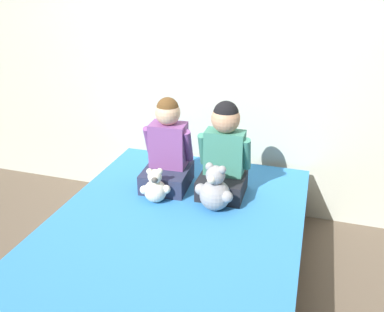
{
  "coord_description": "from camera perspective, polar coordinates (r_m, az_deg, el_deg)",
  "views": [
    {
      "loc": [
        0.72,
        -1.94,
        1.81
      ],
      "look_at": [
        0.0,
        0.38,
        0.72
      ],
      "focal_mm": 38.0,
      "sensor_mm": 36.0,
      "label": 1
    }
  ],
  "objects": [
    {
      "name": "ground_plane",
      "position": [
        2.75,
        -2.44,
        -17.02
      ],
      "size": [
        14.0,
        14.0,
        0.0
      ],
      "primitive_type": "plane",
      "color": "brown"
    },
    {
      "name": "teddy_bear_held_by_left_child",
      "position": [
        2.66,
        -5.18,
        -4.46
      ],
      "size": [
        0.19,
        0.15,
        0.24
      ],
      "rotation": [
        0.0,
        0.0,
        0.35
      ],
      "color": "silver",
      "rests_on": "bed"
    },
    {
      "name": "bed",
      "position": [
        2.61,
        -2.52,
        -13.42
      ],
      "size": [
        1.52,
        1.96,
        0.44
      ],
      "color": "#473828",
      "rests_on": "ground_plane"
    },
    {
      "name": "child_on_right",
      "position": [
        2.68,
        4.5,
        0.32
      ],
      "size": [
        0.35,
        0.31,
        0.64
      ],
      "rotation": [
        0.0,
        0.0,
        0.01
      ],
      "color": "black",
      "rests_on": "bed"
    },
    {
      "name": "wall_behind_bed",
      "position": [
        3.14,
        3.82,
        13.87
      ],
      "size": [
        8.0,
        0.06,
        2.5
      ],
      "color": "beige",
      "rests_on": "ground_plane"
    },
    {
      "name": "teddy_bear_held_by_right_child",
      "position": [
        2.55,
        3.24,
        -4.87
      ],
      "size": [
        0.26,
        0.2,
        0.31
      ],
      "rotation": [
        0.0,
        0.0,
        -0.25
      ],
      "color": "#939399",
      "rests_on": "bed"
    },
    {
      "name": "child_on_left",
      "position": [
        2.8,
        -3.43,
        0.74
      ],
      "size": [
        0.34,
        0.37,
        0.63
      ],
      "rotation": [
        0.0,
        0.0,
        0.06
      ],
      "color": "#282D47",
      "rests_on": "bed"
    }
  ]
}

